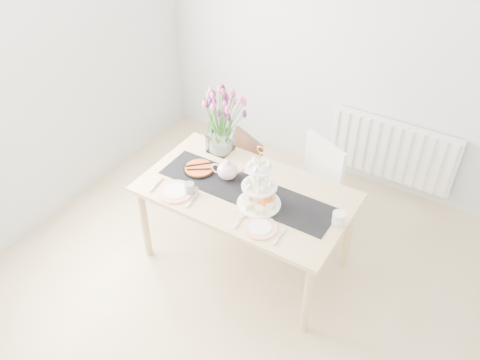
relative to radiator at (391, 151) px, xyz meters
The scene contains 15 objects.
room_shell 2.40m from the radiator, 102.86° to the right, with size 4.50×4.50×4.50m.
radiator is the anchor object (origin of this frame).
dining_table 1.68m from the radiator, 114.22° to the right, with size 1.60×0.90×0.75m.
chair_brown 1.45m from the radiator, 138.02° to the right, with size 0.51×0.51×0.76m.
chair_white 0.98m from the radiator, 114.22° to the right, with size 0.58×0.58×0.89m.
table_runner 1.70m from the radiator, 114.22° to the right, with size 1.40×0.35×0.01m, color black.
tulip_vase 1.77m from the radiator, 133.82° to the right, with size 0.66×0.66×0.56m.
cake_stand 1.75m from the radiator, 107.84° to the right, with size 0.32×0.32×0.47m.
teapot 1.76m from the radiator, 120.95° to the right, with size 0.26×0.21×0.17m, color silver, non-canonical shape.
cream_jug 1.53m from the radiator, 88.08° to the right, with size 0.09×0.09×0.09m, color silver.
tart_tin 1.91m from the radiator, 127.00° to the right, with size 0.25×0.25×0.03m.
mug_grey 2.07m from the radiator, 120.28° to the right, with size 0.08×0.08×0.09m, color gray.
mug_orange 1.69m from the radiator, 106.63° to the right, with size 0.09×0.09×0.11m, color orange.
plate_left 2.16m from the radiator, 121.84° to the right, with size 0.27×0.27×0.01m, color white.
plate_right 1.88m from the radiator, 102.15° to the right, with size 0.24×0.24×0.01m, color silver.
Camera 1 is at (1.31, -1.86, 3.23)m, focal length 38.00 mm.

